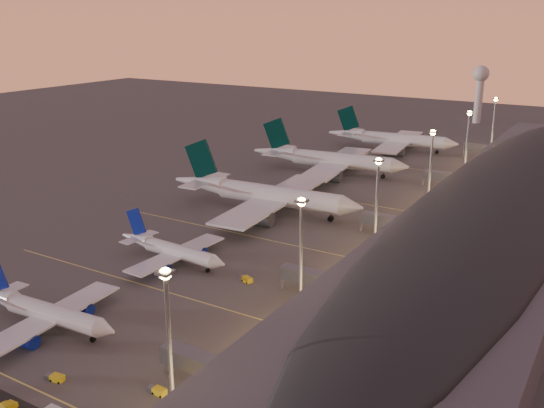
{
  "coord_description": "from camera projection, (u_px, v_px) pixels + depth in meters",
  "views": [
    {
      "loc": [
        89.27,
        -99.0,
        59.67
      ],
      "look_at": [
        2.0,
        45.0,
        7.0
      ],
      "focal_mm": 40.0,
      "sensor_mm": 36.0,
      "label": 1
    }
  ],
  "objects": [
    {
      "name": "terminal_building",
      "position": [
        506.0,
        206.0,
        168.71
      ],
      "size": [
        56.35,
        255.0,
        17.46
      ],
      "color": "#4F4E54",
      "rests_on": "ground"
    },
    {
      "name": "airliner_narrow_north",
      "position": [
        171.0,
        250.0,
        152.25
      ],
      "size": [
        34.37,
        30.71,
        12.29
      ],
      "rotation": [
        0.0,
        0.0,
        -0.05
      ],
      "color": "silver",
      "rests_on": "ground"
    },
    {
      "name": "airliner_wide_near",
      "position": [
        263.0,
        194.0,
        191.42
      ],
      "size": [
        66.51,
        60.72,
        21.27
      ],
      "rotation": [
        0.0,
        0.0,
        0.07
      ],
      "color": "silver",
      "rests_on": "ground"
    },
    {
      "name": "lane_markings",
      "position": [
        257.0,
        230.0,
        175.42
      ],
      "size": [
        90.0,
        180.36,
        0.0
      ],
      "color": "#D8C659",
      "rests_on": "ground"
    },
    {
      "name": "light_masts",
      "position": [
        410.0,
        169.0,
        172.78
      ],
      "size": [
        2.2,
        217.2,
        25.9
      ],
      "color": "gray",
      "rests_on": "ground"
    },
    {
      "name": "airliner_narrow_south",
      "position": [
        43.0,
        311.0,
        120.22
      ],
      "size": [
        36.92,
        33.03,
        13.19
      ],
      "rotation": [
        0.0,
        0.0,
        0.07
      ],
      "color": "silver",
      "rests_on": "ground"
    },
    {
      "name": "airliner_wide_mid",
      "position": [
        328.0,
        160.0,
        238.13
      ],
      "size": [
        64.14,
        58.84,
        20.52
      ],
      "rotation": [
        0.0,
        0.0,
        0.12
      ],
      "color": "silver",
      "rests_on": "ground"
    },
    {
      "name": "radar_tower",
      "position": [
        480.0,
        85.0,
        343.51
      ],
      "size": [
        9.0,
        9.0,
        32.5
      ],
      "color": "silver",
      "rests_on": "ground"
    },
    {
      "name": "baggage_tug_c",
      "position": [
        246.0,
        279.0,
        141.85
      ],
      "size": [
        4.13,
        2.86,
        1.15
      ],
      "rotation": [
        0.0,
        0.0,
        -0.38
      ],
      "color": "yellow",
      "rests_on": "ground"
    },
    {
      "name": "airliner_wide_far",
      "position": [
        391.0,
        139.0,
        278.88
      ],
      "size": [
        60.59,
        55.53,
        19.38
      ],
      "rotation": [
        0.0,
        0.0,
        0.11
      ],
      "color": "silver",
      "rests_on": "ground"
    },
    {
      "name": "baggage_tug_b",
      "position": [
        158.0,
        391.0,
        99.78
      ],
      "size": [
        3.56,
        1.68,
        1.04
      ],
      "rotation": [
        0.0,
        0.0,
        -0.04
      ],
      "color": "yellow",
      "rests_on": "ground"
    },
    {
      "name": "baggage_tug_a",
      "position": [
        55.0,
        378.0,
        103.34
      ],
      "size": [
        3.72,
        1.93,
        1.06
      ],
      "rotation": [
        0.0,
        0.0,
        0.15
      ],
      "color": "yellow",
      "rests_on": "ground"
    },
    {
      "name": "ground",
      "position": [
        166.0,
        280.0,
        142.77
      ],
      "size": [
        700.0,
        700.0,
        0.0
      ],
      "primitive_type": "plane",
      "color": "#474441"
    }
  ]
}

